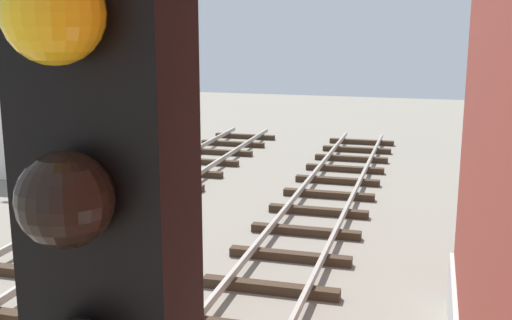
% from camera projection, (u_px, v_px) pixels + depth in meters
% --- Properties ---
extents(control_hut, '(3.00, 3.80, 2.76)m').
position_uv_depth(control_hut, '(34.00, 126.00, 21.01)').
color(control_hut, silver).
rests_on(control_hut, ground).
extents(utility_pole_far, '(1.80, 0.24, 8.30)m').
position_uv_depth(utility_pole_far, '(19.00, 34.00, 21.29)').
color(utility_pole_far, brown).
rests_on(utility_pole_far, ground).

